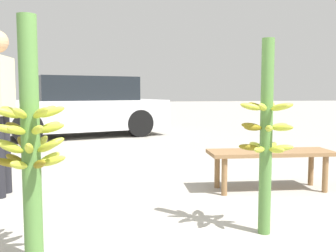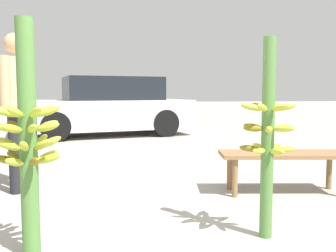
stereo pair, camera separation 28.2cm
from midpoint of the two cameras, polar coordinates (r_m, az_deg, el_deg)
The scene contains 4 objects.
banana_stalk_left at distance 2.50m, azimuth -23.29°, elevation -1.98°, with size 0.44×0.43×1.54m.
banana_stalk_center at distance 2.84m, azimuth 12.02°, elevation -1.25°, with size 0.41×0.41×1.46m.
market_bench at distance 4.20m, azimuth 13.49°, elevation -4.54°, with size 1.39×0.58×0.44m.
parked_car at distance 9.38m, azimuth -14.08°, elevation 2.71°, with size 4.42×2.72×1.44m.
Camera 1 is at (-0.57, -2.27, 1.07)m, focal length 40.00 mm.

